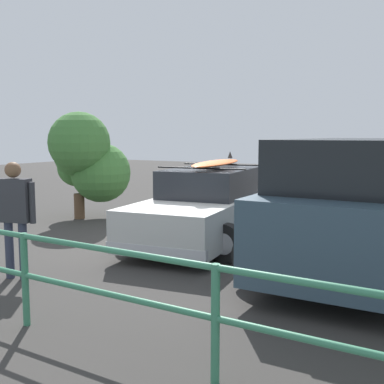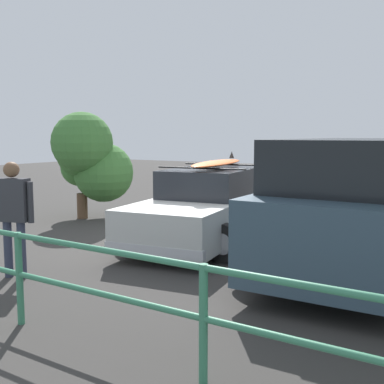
# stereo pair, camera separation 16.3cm
# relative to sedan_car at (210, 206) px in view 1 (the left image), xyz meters

# --- Properties ---
(ground_plane) EXTENTS (44.00, 44.00, 0.02)m
(ground_plane) POSITION_rel_sedan_car_xyz_m (0.05, 0.25, -0.63)
(ground_plane) COLOR #383533
(ground_plane) RESTS_ON ground
(sedan_car) EXTENTS (2.53, 4.54, 1.59)m
(sedan_car) POSITION_rel_sedan_car_xyz_m (0.00, 0.00, 0.00)
(sedan_car) COLOR silver
(sedan_car) RESTS_ON ground
(suv_car) EXTENTS (2.63, 4.62, 1.87)m
(suv_car) POSITION_rel_sedan_car_xyz_m (-2.81, 0.78, 0.34)
(suv_car) COLOR #334756
(suv_car) RESTS_ON ground
(person_bystander) EXTENTS (0.59, 0.30, 1.57)m
(person_bystander) POSITION_rel_sedan_car_xyz_m (1.08, 3.44, 0.32)
(person_bystander) COLOR #33384C
(person_bystander) RESTS_ON ground
(bush_near_left) EXTENTS (1.77, 1.84, 2.43)m
(bush_near_left) POSITION_rel_sedan_car_xyz_m (3.44, -0.51, 0.75)
(bush_near_left) COLOR brown
(bush_near_left) RESTS_ON ground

